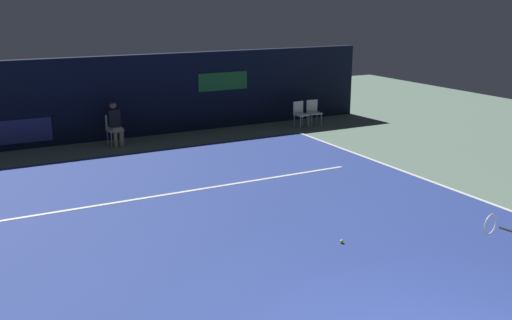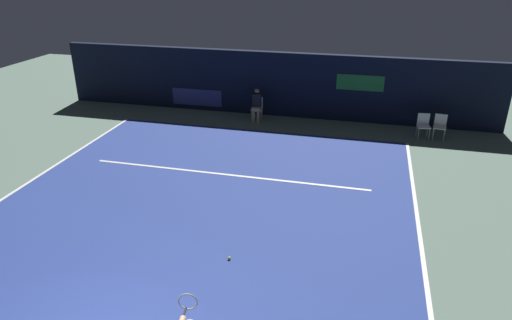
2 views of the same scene
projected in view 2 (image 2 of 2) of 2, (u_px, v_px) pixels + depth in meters
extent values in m
plane|color=slate|center=(201.00, 210.00, 11.99)|extent=(34.74, 34.74, 0.00)
cube|color=navy|center=(201.00, 209.00, 11.99)|extent=(10.98, 12.29, 0.01)
cube|color=white|center=(420.00, 237.00, 10.78)|extent=(0.10, 12.29, 0.01)
cube|color=white|center=(23.00, 186.00, 13.19)|extent=(0.10, 12.29, 0.01)
cube|color=white|center=(226.00, 175.00, 13.89)|extent=(8.57, 0.10, 0.01)
cube|color=black|center=(270.00, 84.00, 18.76)|extent=(17.97, 0.30, 2.60)
cube|color=navy|center=(197.00, 97.00, 19.62)|extent=(2.20, 0.04, 0.70)
cube|color=#1E6B2D|center=(360.00, 83.00, 17.70)|extent=(1.80, 0.04, 0.60)
cylinder|color=black|center=(184.00, 315.00, 6.57)|extent=(0.09, 0.30, 0.03)
torus|color=#B2B2B7|center=(188.00, 302.00, 6.83)|extent=(0.30, 0.08, 0.30)
cube|color=white|center=(257.00, 109.00, 18.40)|extent=(0.48, 0.44, 0.04)
cube|color=white|center=(258.00, 102.00, 18.49)|extent=(0.42, 0.07, 0.42)
cylinder|color=#B2B2B7|center=(252.00, 116.00, 18.37)|extent=(0.03, 0.03, 0.46)
cylinder|color=#B2B2B7|center=(261.00, 116.00, 18.32)|extent=(0.03, 0.03, 0.46)
cylinder|color=#B2B2B7|center=(253.00, 113.00, 18.68)|extent=(0.03, 0.03, 0.46)
cylinder|color=#B2B2B7|center=(262.00, 113.00, 18.63)|extent=(0.03, 0.03, 0.46)
cube|color=tan|center=(257.00, 109.00, 18.32)|extent=(0.36, 0.43, 0.14)
cylinder|color=tan|center=(254.00, 116.00, 18.27)|extent=(0.11, 0.11, 0.46)
cylinder|color=tan|center=(258.00, 117.00, 18.25)|extent=(0.11, 0.11, 0.46)
cube|color=black|center=(257.00, 100.00, 18.29)|extent=(0.36, 0.25, 0.52)
sphere|color=#8C6647|center=(257.00, 91.00, 18.14)|extent=(0.20, 0.20, 0.20)
cylinder|color=#141933|center=(257.00, 88.00, 18.10)|extent=(0.19, 0.19, 0.04)
cube|color=white|center=(440.00, 127.00, 16.48)|extent=(0.48, 0.44, 0.04)
cube|color=white|center=(441.00, 120.00, 16.56)|extent=(0.42, 0.07, 0.42)
cylinder|color=#B2B2B7|center=(433.00, 134.00, 16.48)|extent=(0.03, 0.03, 0.44)
cylinder|color=#B2B2B7|center=(444.00, 135.00, 16.36)|extent=(0.03, 0.03, 0.44)
cylinder|color=#B2B2B7|center=(433.00, 131.00, 16.77)|extent=(0.03, 0.03, 0.44)
cylinder|color=#B2B2B7|center=(444.00, 132.00, 16.65)|extent=(0.03, 0.03, 0.44)
cube|color=white|center=(424.00, 127.00, 16.56)|extent=(0.49, 0.45, 0.04)
cube|color=white|center=(423.00, 119.00, 16.65)|extent=(0.42, 0.08, 0.42)
cylinder|color=#B2B2B7|center=(418.00, 134.00, 16.51)|extent=(0.03, 0.03, 0.44)
cylinder|color=#B2B2B7|center=(429.00, 134.00, 16.47)|extent=(0.03, 0.03, 0.44)
cylinder|color=#B2B2B7|center=(417.00, 131.00, 16.82)|extent=(0.03, 0.03, 0.44)
cylinder|color=#B2B2B7|center=(427.00, 131.00, 16.78)|extent=(0.03, 0.03, 0.44)
sphere|color=#CCE033|center=(229.00, 258.00, 9.99)|extent=(0.07, 0.07, 0.07)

